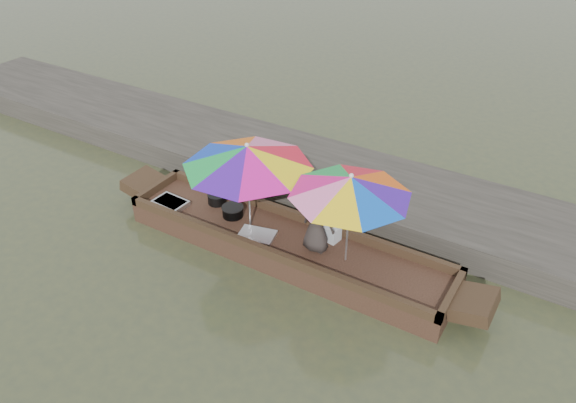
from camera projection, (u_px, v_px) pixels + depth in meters
The scene contains 11 objects.
water at pixel (285, 254), 9.42m from camera, with size 80.00×80.00×0.00m, color #383E2A.
dock at pixel (344, 183), 10.85m from camera, with size 22.00×2.20×0.50m, color #2D2B26.
boat_hull at pixel (285, 246), 9.32m from camera, with size 5.68×1.20×0.35m, color black.
cooking_pot at pixel (217, 199), 10.05m from camera, with size 0.33×0.33×0.18m, color black.
tray_crayfish at pixel (171, 203), 10.00m from camera, with size 0.59×0.41×0.09m, color silver.
tray_scallop at pixel (257, 235), 9.22m from camera, with size 0.59×0.41×0.06m, color silver.
charcoal_grill at pixel (233, 212), 9.70m from camera, with size 0.36×0.36×0.17m, color black.
supply_bag at pixel (331, 233), 9.11m from camera, with size 0.28×0.22×0.26m, color silver.
vendor at pixel (317, 219), 8.66m from camera, with size 0.56×0.37×1.15m, color #2F2926.
umbrella_bow at pixel (249, 186), 9.10m from camera, with size 2.11×2.11×1.55m, color yellow, non-canonical shape.
umbrella_stern at pixel (348, 219), 8.32m from camera, with size 1.82×1.82×1.55m, color #4014A5, non-canonical shape.
Camera 1 is at (3.89, -6.29, 5.90)m, focal length 35.00 mm.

